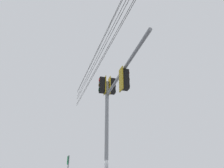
% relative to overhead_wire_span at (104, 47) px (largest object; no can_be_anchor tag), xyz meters
% --- Properties ---
extents(signal_mast_assembly, '(3.58, 5.37, 7.03)m').
position_rel_overhead_wire_span_xyz_m(signal_mast_assembly, '(0.94, 1.60, -4.69)').
color(signal_mast_assembly, gray).
rests_on(signal_mast_assembly, ground).
extents(overhead_wire_span, '(9.75, 17.63, 2.01)m').
position_rel_overhead_wire_span_xyz_m(overhead_wire_span, '(0.00, 0.00, 0.00)').
color(overhead_wire_span, black).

